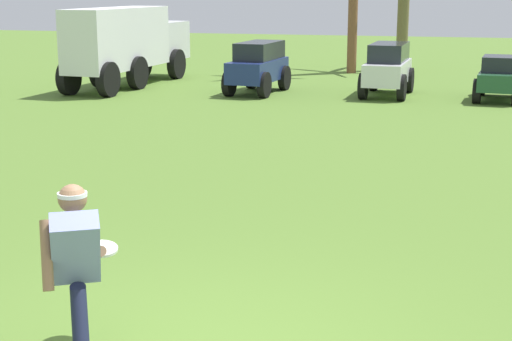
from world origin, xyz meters
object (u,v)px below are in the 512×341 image
frisbee_thrower (77,271)px  parked_car_slot_a (258,66)px  frisbee_in_flight (100,249)px  parked_car_slot_c (499,77)px  box_truck (128,42)px  parked_car_slot_b (388,68)px

frisbee_thrower → parked_car_slot_a: (-2.55, 15.34, -0.07)m
frisbee_in_flight → parked_car_slot_c: size_ratio=0.17×
frisbee_thrower → parked_car_slot_a: frisbee_thrower is taller
parked_car_slot_a → box_truck: box_truck is taller
frisbee_in_flight → parked_car_slot_b: (0.92, 15.08, -0.03)m
frisbee_in_flight → parked_car_slot_c: parked_car_slot_c is taller
frisbee_in_flight → parked_car_slot_b: parked_car_slot_b is taller
frisbee_thrower → parked_car_slot_b: bearing=87.0°
frisbee_thrower → frisbee_in_flight: bearing=99.6°
parked_car_slot_c → box_truck: 10.09m
frisbee_in_flight → parked_car_slot_c: 15.35m
frisbee_thrower → frisbee_in_flight: 0.61m
parked_car_slot_b → frisbee_thrower: bearing=-93.0°
frisbee_in_flight → parked_car_slot_a: bearing=99.4°
frisbee_in_flight → frisbee_thrower: bearing=-80.4°
parked_car_slot_b → box_truck: (-7.31, 0.19, 0.51)m
parked_car_slot_a → frisbee_in_flight: bearing=-80.6°
parked_car_slot_c → frisbee_in_flight: bearing=-103.9°
parked_car_slot_b → frisbee_in_flight: bearing=-93.5°
parked_car_slot_c → box_truck: (-10.07, 0.37, 0.67)m
frisbee_in_flight → parked_car_slot_b: 15.11m
frisbee_thrower → parked_car_slot_b: (0.82, 15.68, -0.07)m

